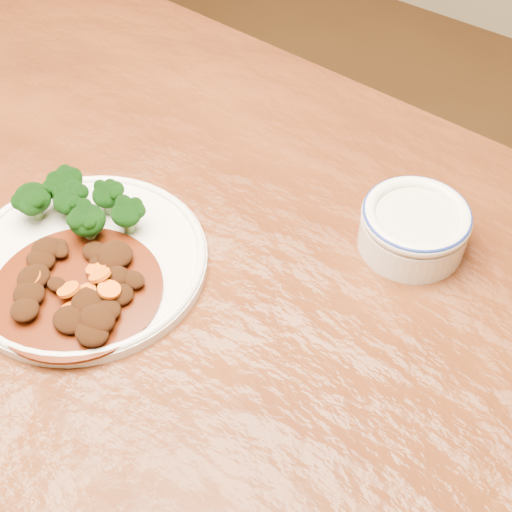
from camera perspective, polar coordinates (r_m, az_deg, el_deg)
The scene contains 6 objects.
ground at distance 1.54m, azimuth -6.69°, elevation -17.46°, with size 4.00×4.00×0.00m, color #422510.
dining_table at distance 0.97m, azimuth -10.12°, elevation -0.94°, with size 1.54×0.96×0.75m.
dinner_plate at distance 0.87m, azimuth -13.49°, elevation -0.33°, with size 0.29×0.29×0.02m.
broccoli_florets at distance 0.90m, azimuth -14.33°, elevation 4.31°, with size 0.15×0.10×0.05m.
mince_stew at distance 0.83m, azimuth -14.00°, elevation -2.44°, with size 0.20×0.20×0.04m.
dip_bowl at distance 0.88m, azimuth 12.54°, elevation 2.37°, with size 0.13×0.13×0.06m.
Camera 1 is at (0.51, -0.41, 1.40)m, focal length 50.00 mm.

